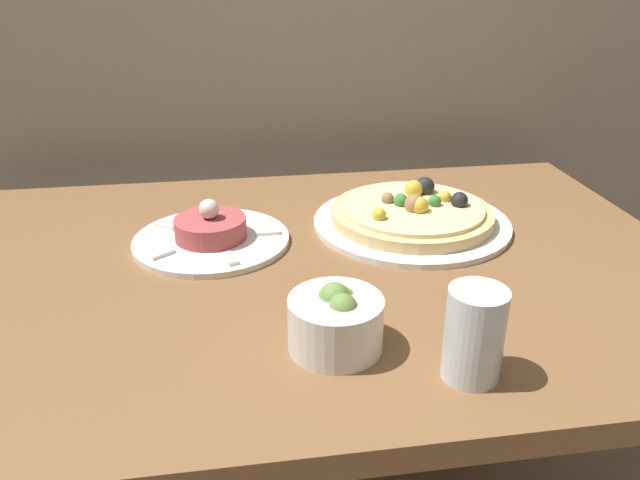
{
  "coord_description": "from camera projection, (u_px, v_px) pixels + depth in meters",
  "views": [
    {
      "loc": [
        -0.11,
        -0.44,
        1.17
      ],
      "look_at": [
        0.02,
        0.4,
        0.77
      ],
      "focal_mm": 35.0,
      "sensor_mm": 36.0,
      "label": 1
    }
  ],
  "objects": [
    {
      "name": "tartare_plate",
      "position": [
        211.0,
        234.0,
        1.01
      ],
      "size": [
        0.25,
        0.25,
        0.08
      ],
      "color": "white",
      "rests_on": "dining_table"
    },
    {
      "name": "small_bowl",
      "position": [
        336.0,
        320.0,
        0.74
      ],
      "size": [
        0.11,
        0.11,
        0.08
      ],
      "color": "white",
      "rests_on": "dining_table"
    },
    {
      "name": "drinking_glass",
      "position": [
        474.0,
        334.0,
        0.68
      ],
      "size": [
        0.07,
        0.07,
        0.11
      ],
      "color": "silver",
      "rests_on": "dining_table"
    },
    {
      "name": "dining_table",
      "position": [
        310.0,
        317.0,
        1.0
      ],
      "size": [
        1.2,
        0.81,
        0.73
      ],
      "color": "brown",
      "rests_on": "ground_plane"
    },
    {
      "name": "pizza_plate",
      "position": [
        412.0,
        215.0,
        1.08
      ],
      "size": [
        0.34,
        0.34,
        0.07
      ],
      "color": "white",
      "rests_on": "dining_table"
    }
  ]
}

